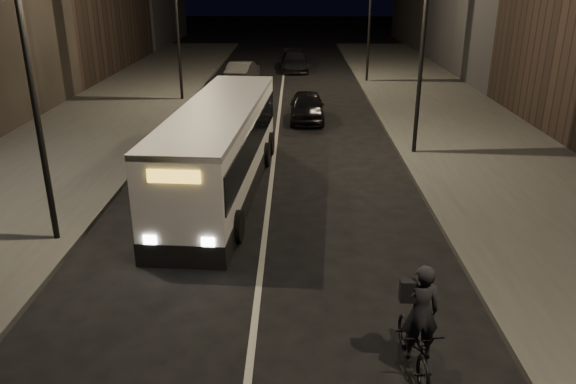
{
  "coord_description": "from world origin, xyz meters",
  "views": [
    {
      "loc": [
        0.83,
        -9.6,
        6.83
      ],
      "look_at": [
        0.66,
        4.04,
        1.5
      ],
      "focal_mm": 35.0,
      "sensor_mm": 36.0,
      "label": 1
    }
  ],
  "objects_px": {
    "city_bus": "(221,145)",
    "car_far": "(295,61)",
    "streetlight_left_near": "(35,40)",
    "cyclist_on_bicycle": "(416,335)",
    "streetlight_left_far": "(181,3)",
    "car_near": "(307,106)",
    "streetlight_right_mid": "(418,16)",
    "car_mid": "(243,72)"
  },
  "relations": [
    {
      "from": "car_near",
      "to": "car_far",
      "type": "bearing_deg",
      "value": 92.86
    },
    {
      "from": "city_bus",
      "to": "car_mid",
      "type": "xyz_separation_m",
      "value": [
        -1.06,
        20.07,
        -0.88
      ]
    },
    {
      "from": "streetlight_right_mid",
      "to": "streetlight_left_far",
      "type": "bearing_deg",
      "value": 136.84
    },
    {
      "from": "streetlight_right_mid",
      "to": "streetlight_left_far",
      "type": "xyz_separation_m",
      "value": [
        -10.66,
        10.0,
        0.0
      ]
    },
    {
      "from": "streetlight_left_near",
      "to": "city_bus",
      "type": "relative_size",
      "value": 0.74
    },
    {
      "from": "streetlight_right_mid",
      "to": "car_mid",
      "type": "distance_m",
      "value": 18.55
    },
    {
      "from": "streetlight_left_far",
      "to": "car_near",
      "type": "bearing_deg",
      "value": -32.45
    },
    {
      "from": "streetlight_left_far",
      "to": "cyclist_on_bicycle",
      "type": "xyz_separation_m",
      "value": [
        8.37,
        -23.08,
        -4.62
      ]
    },
    {
      "from": "streetlight_left_far",
      "to": "car_far",
      "type": "bearing_deg",
      "value": 60.92
    },
    {
      "from": "car_mid",
      "to": "cyclist_on_bicycle",
      "type": "bearing_deg",
      "value": 108.87
    },
    {
      "from": "city_bus",
      "to": "cyclist_on_bicycle",
      "type": "distance_m",
      "value": 10.24
    },
    {
      "from": "streetlight_left_far",
      "to": "city_bus",
      "type": "bearing_deg",
      "value": -75.06
    },
    {
      "from": "car_near",
      "to": "car_mid",
      "type": "relative_size",
      "value": 0.95
    },
    {
      "from": "city_bus",
      "to": "car_mid",
      "type": "relative_size",
      "value": 2.54
    },
    {
      "from": "streetlight_right_mid",
      "to": "streetlight_left_near",
      "type": "xyz_separation_m",
      "value": [
        -10.66,
        -8.0,
        0.0
      ]
    },
    {
      "from": "streetlight_left_near",
      "to": "cyclist_on_bicycle",
      "type": "distance_m",
      "value": 10.82
    },
    {
      "from": "car_far",
      "to": "car_mid",
      "type": "bearing_deg",
      "value": -127.07
    },
    {
      "from": "city_bus",
      "to": "car_far",
      "type": "distance_m",
      "value": 25.15
    },
    {
      "from": "streetlight_right_mid",
      "to": "streetlight_left_far",
      "type": "relative_size",
      "value": 1.0
    },
    {
      "from": "streetlight_right_mid",
      "to": "car_mid",
      "type": "bearing_deg",
      "value": 116.45
    },
    {
      "from": "cyclist_on_bicycle",
      "to": "streetlight_left_near",
      "type": "bearing_deg",
      "value": 143.79
    },
    {
      "from": "cyclist_on_bicycle",
      "to": "car_mid",
      "type": "bearing_deg",
      "value": 96.12
    },
    {
      "from": "city_bus",
      "to": "cyclist_on_bicycle",
      "type": "xyz_separation_m",
      "value": [
        4.63,
        -9.09,
        -0.84
      ]
    },
    {
      "from": "streetlight_right_mid",
      "to": "city_bus",
      "type": "relative_size",
      "value": 0.74
    },
    {
      "from": "streetlight_left_far",
      "to": "cyclist_on_bicycle",
      "type": "bearing_deg",
      "value": -70.08
    },
    {
      "from": "car_near",
      "to": "city_bus",
      "type": "bearing_deg",
      "value": -106.74
    },
    {
      "from": "car_mid",
      "to": "car_far",
      "type": "relative_size",
      "value": 0.87
    },
    {
      "from": "car_near",
      "to": "car_far",
      "type": "height_order",
      "value": "car_far"
    },
    {
      "from": "cyclist_on_bicycle",
      "to": "car_near",
      "type": "bearing_deg",
      "value": 89.98
    },
    {
      "from": "car_near",
      "to": "car_mid",
      "type": "height_order",
      "value": "car_mid"
    },
    {
      "from": "cyclist_on_bicycle",
      "to": "car_mid",
      "type": "distance_m",
      "value": 29.71
    },
    {
      "from": "streetlight_left_far",
      "to": "streetlight_left_near",
      "type": "bearing_deg",
      "value": -90.0
    },
    {
      "from": "streetlight_left_near",
      "to": "car_far",
      "type": "distance_m",
      "value": 30.03
    },
    {
      "from": "streetlight_left_far",
      "to": "city_bus",
      "type": "height_order",
      "value": "streetlight_left_far"
    },
    {
      "from": "streetlight_right_mid",
      "to": "city_bus",
      "type": "xyz_separation_m",
      "value": [
        -6.93,
        -3.99,
        -3.77
      ]
    },
    {
      "from": "streetlight_right_mid",
      "to": "streetlight_left_near",
      "type": "distance_m",
      "value": 13.33
    },
    {
      "from": "streetlight_left_near",
      "to": "streetlight_left_far",
      "type": "relative_size",
      "value": 1.0
    },
    {
      "from": "streetlight_right_mid",
      "to": "streetlight_left_far",
      "type": "distance_m",
      "value": 14.62
    },
    {
      "from": "streetlight_left_far",
      "to": "car_mid",
      "type": "xyz_separation_m",
      "value": [
        2.67,
        6.08,
        -4.65
      ]
    },
    {
      "from": "cyclist_on_bicycle",
      "to": "car_mid",
      "type": "relative_size",
      "value": 0.52
    },
    {
      "from": "car_near",
      "to": "car_far",
      "type": "relative_size",
      "value": 0.83
    },
    {
      "from": "city_bus",
      "to": "car_far",
      "type": "relative_size",
      "value": 2.2
    }
  ]
}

